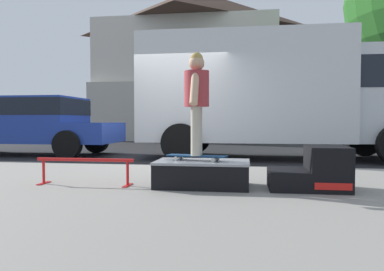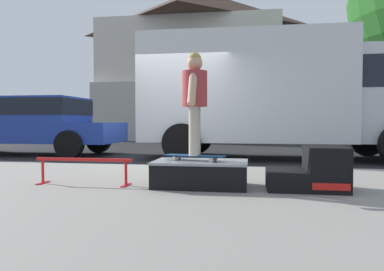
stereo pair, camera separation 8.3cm
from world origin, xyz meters
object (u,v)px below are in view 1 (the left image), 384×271
(skater_kid, at_px, (197,95))
(kicker_ramp, at_px, (315,171))
(box_truck, at_px, (282,91))
(skateboard, at_px, (197,156))
(skate_box, at_px, (202,173))
(grind_rail, at_px, (85,165))
(pickup_truck_blue, at_px, (24,123))

(skater_kid, bearing_deg, kicker_ramp, -0.68)
(box_truck, bearing_deg, skateboard, -107.34)
(kicker_ramp, height_order, box_truck, box_truck)
(kicker_ramp, bearing_deg, skater_kid, 179.32)
(skateboard, bearing_deg, skate_box, -12.41)
(kicker_ramp, distance_m, grind_rail, 2.92)
(kicker_ramp, height_order, skater_kid, skater_kid)
(grind_rail, relative_size, box_truck, 0.19)
(skater_kid, bearing_deg, skate_box, -12.41)
(grind_rail, distance_m, skater_kid, 1.73)
(skateboard, distance_m, box_truck, 5.24)
(skateboard, bearing_deg, kicker_ramp, -0.68)
(skater_kid, relative_size, box_truck, 0.19)
(skater_kid, distance_m, pickup_truck_blue, 7.47)
(pickup_truck_blue, bearing_deg, grind_rail, -51.13)
(skate_box, relative_size, box_truck, 0.17)
(skate_box, height_order, kicker_ramp, kicker_ramp)
(skate_box, distance_m, pickup_truck_blue, 7.56)
(box_truck, distance_m, pickup_truck_blue, 7.13)
(skate_box, bearing_deg, box_truck, 73.54)
(skater_kid, xyz_separation_m, pickup_truck_blue, (-5.56, 4.98, -0.39))
(skateboard, xyz_separation_m, box_truck, (1.52, 4.87, 1.19))
(box_truck, xyz_separation_m, pickup_truck_blue, (-7.08, 0.11, -0.81))
(skater_kid, xyz_separation_m, box_truck, (1.52, 4.87, 0.41))
(grind_rail, bearing_deg, skateboard, 4.03)
(kicker_ramp, height_order, grind_rail, kicker_ramp)
(box_truck, bearing_deg, skate_box, -106.46)
(skateboard, bearing_deg, box_truck, 72.66)
(skate_box, distance_m, skateboard, 0.22)
(kicker_ramp, bearing_deg, pickup_truck_blue, 144.56)
(box_truck, bearing_deg, grind_rail, -120.98)
(skate_box, distance_m, box_truck, 5.28)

